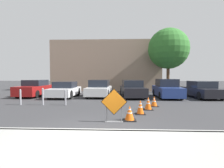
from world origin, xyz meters
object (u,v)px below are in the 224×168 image
(traffic_cone_nearest, at_px, (130,113))
(parked_car_fourth, at_px, (132,89))
(parked_car_nearest, at_px, (35,89))
(traffic_cone_third, at_px, (148,103))
(parked_car_third, at_px, (99,89))
(parked_car_second, at_px, (65,90))
(road_closed_sign, at_px, (114,105))
(parked_car_sixth, at_px, (202,90))
(traffic_cone_fourth, at_px, (154,101))
(bollard_nearest, at_px, (65,97))
(bollard_third, at_px, (20,97))
(parked_car_fifth, at_px, (167,89))
(bollard_second, at_px, (43,96))
(traffic_cone_second, at_px, (140,107))

(traffic_cone_nearest, xyz_separation_m, parked_car_fourth, (0.68, 7.96, 0.37))
(traffic_cone_nearest, bearing_deg, parked_car_nearest, 134.23)
(traffic_cone_third, xyz_separation_m, parked_car_third, (-3.33, 5.82, 0.34))
(traffic_cone_third, xyz_separation_m, parked_car_second, (-6.21, 5.30, 0.29))
(traffic_cone_third, distance_m, parked_car_third, 6.71)
(parked_car_nearest, xyz_separation_m, parked_car_fourth, (8.64, -0.22, -0.01))
(road_closed_sign, height_order, parked_car_sixth, parked_car_sixth)
(parked_car_second, height_order, parked_car_sixth, parked_car_sixth)
(traffic_cone_nearest, relative_size, traffic_cone_fourth, 1.02)
(road_closed_sign, bearing_deg, bollard_nearest, 129.00)
(road_closed_sign, xyz_separation_m, parked_car_fourth, (1.31, 8.27, -0.03))
(traffic_cone_fourth, bearing_deg, bollard_nearest, 177.97)
(road_closed_sign, bearing_deg, parked_car_third, 100.51)
(parked_car_second, distance_m, bollard_third, 4.35)
(road_closed_sign, height_order, traffic_cone_fourth, road_closed_sign)
(parked_car_nearest, relative_size, parked_car_sixth, 0.98)
(parked_car_fourth, distance_m, parked_car_sixth, 5.77)
(traffic_cone_third, xyz_separation_m, bollard_nearest, (-4.90, 1.23, 0.15))
(parked_car_third, relative_size, parked_car_fourth, 0.91)
(road_closed_sign, height_order, bollard_third, road_closed_sign)
(parked_car_third, xyz_separation_m, parked_car_sixth, (8.64, -0.41, -0.04))
(parked_car_fifth, distance_m, bollard_third, 11.03)
(bollard_nearest, height_order, bollard_second, bollard_second)
(traffic_cone_nearest, height_order, parked_car_second, parked_car_second)
(traffic_cone_second, height_order, parked_car_nearest, parked_car_nearest)
(bollard_second, relative_size, bollard_third, 1.08)
(parked_car_nearest, bearing_deg, parked_car_second, 171.13)
(parked_car_nearest, xyz_separation_m, bollard_nearest, (4.19, -4.61, -0.19))
(parked_car_nearest, relative_size, parked_car_third, 1.03)
(traffic_cone_nearest, xyz_separation_m, parked_car_second, (-5.08, 7.63, 0.33))
(parked_car_nearest, relative_size, bollard_third, 4.31)
(traffic_cone_nearest, bearing_deg, parked_car_fifth, 65.29)
(traffic_cone_third, relative_size, parked_car_sixth, 0.16)
(traffic_cone_second, relative_size, parked_car_nearest, 0.16)
(parked_car_third, bearing_deg, traffic_cone_second, 114.05)
(traffic_cone_second, xyz_separation_m, bollard_third, (-7.21, 2.35, 0.19))
(traffic_cone_nearest, bearing_deg, parked_car_third, 105.06)
(traffic_cone_fourth, bearing_deg, parked_car_second, 147.67)
(traffic_cone_fourth, xyz_separation_m, bollard_nearest, (-5.42, 0.19, 0.20))
(traffic_cone_second, xyz_separation_m, parked_car_fifth, (2.99, 6.54, 0.37))
(traffic_cone_second, relative_size, parked_car_fourth, 0.15)
(parked_car_fourth, bearing_deg, bollard_nearest, 40.74)
(traffic_cone_nearest, relative_size, parked_car_nearest, 0.15)
(traffic_cone_third, xyz_separation_m, parked_car_nearest, (-9.09, 5.84, 0.34))
(traffic_cone_fourth, xyz_separation_m, parked_car_nearest, (-9.61, 4.80, 0.39))
(bollard_nearest, bearing_deg, bollard_third, 180.00)
(parked_car_nearest, distance_m, bollard_nearest, 6.24)
(traffic_cone_third, relative_size, parked_car_second, 0.17)
(bollard_nearest, bearing_deg, traffic_cone_nearest, -43.43)
(parked_car_fourth, height_order, bollard_third, parked_car_fourth)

